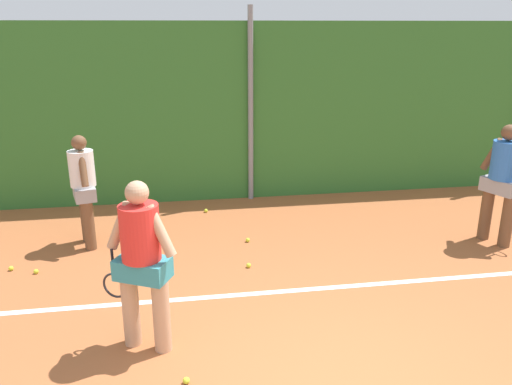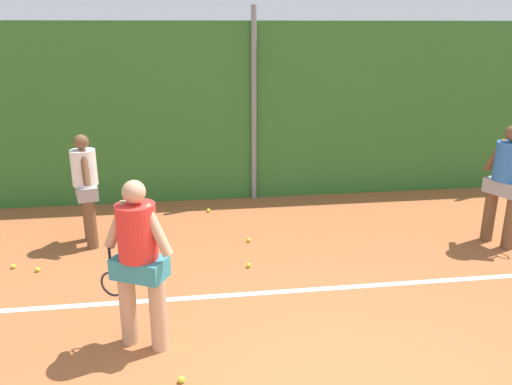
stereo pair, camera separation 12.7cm
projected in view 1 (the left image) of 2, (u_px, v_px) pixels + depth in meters
The scene contains 13 objects.
ground_plane at pixel (300, 304), 6.26m from camera, with size 29.76×29.76×0.00m, color #A85B33.
hedge_fence_backdrop at pixel (249, 113), 9.72m from camera, with size 19.35×0.25×3.32m, color #33702D.
fence_post_center at pixel (251, 107), 9.51m from camera, with size 0.10×0.10×3.59m, color gray.
court_baseline_paint at pixel (293, 291), 6.58m from camera, with size 14.14×0.10×0.01m, color white.
player_foreground_near at pixel (142, 258), 5.13m from camera, with size 0.79×0.52×1.84m.
player_midcourt at pixel (503, 178), 7.73m from camera, with size 0.50×0.77×1.86m.
player_backcourt_far at pixel (84, 185), 7.65m from camera, with size 0.42×0.70×1.73m.
tennis_ball_0 at pixel (36, 271), 7.02m from camera, with size 0.07×0.07×0.07m, color #CCDB33.
tennis_ball_1 at pixel (248, 240), 8.04m from camera, with size 0.07×0.07×0.07m, color #CCDB33.
tennis_ball_4 at pixel (206, 211), 9.31m from camera, with size 0.07×0.07×0.07m, color #CCDB33.
tennis_ball_5 at pixel (249, 265), 7.20m from camera, with size 0.07×0.07×0.07m, color #CCDB33.
tennis_ball_6 at pixel (186, 381), 4.87m from camera, with size 0.07×0.07×0.07m, color #CCDB33.
tennis_ball_9 at pixel (11, 268), 7.11m from camera, with size 0.07×0.07×0.07m, color #CCDB33.
Camera 1 is at (-1.39, -3.60, 3.26)m, focal length 35.95 mm.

